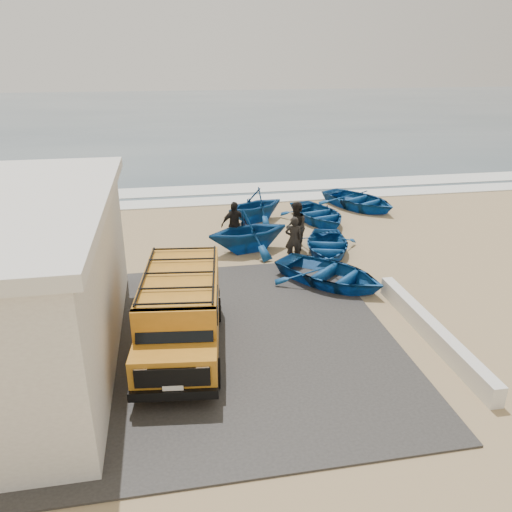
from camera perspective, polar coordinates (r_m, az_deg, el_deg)
ground at (r=15.87m, az=-2.19°, el=-5.62°), size 160.00×160.00×0.00m
slab at (r=14.00m, az=-9.22°, el=-9.90°), size 12.00×10.00×0.05m
ocean at (r=70.33m, az=-9.11°, el=15.84°), size 180.00×88.00×0.01m
surf_line at (r=27.00m, az=-5.92°, el=6.21°), size 180.00×1.60×0.06m
surf_wash at (r=29.41m, az=-6.34°, el=7.49°), size 180.00×2.20×0.04m
parapet at (r=14.76m, az=19.42°, el=-8.06°), size 0.35×6.00×0.55m
van at (r=13.28m, az=-8.57°, el=-6.12°), size 2.53×5.19×2.14m
boat_near_left at (r=17.25m, az=8.42°, el=-1.98°), size 4.72×4.82×0.82m
boat_near_right at (r=19.89m, az=8.09°, el=1.23°), size 3.39×4.08×0.73m
boat_mid_left at (r=19.82m, az=-0.88°, el=2.95°), size 3.89×3.56×1.74m
boat_mid_right at (r=23.74m, az=7.08°, el=4.83°), size 3.53×4.34×0.79m
boat_far_left at (r=23.49m, az=-0.10°, el=5.87°), size 3.94×3.77×1.61m
boat_far_right at (r=26.18m, az=11.67°, el=6.28°), size 4.65×5.15×0.88m
fisherman_front at (r=18.85m, az=4.31°, el=1.92°), size 0.73×0.56×1.79m
fisherman_middle at (r=19.91m, az=4.59°, el=3.36°), size 0.87×1.06×2.00m
fisherman_back at (r=20.27m, az=-2.53°, el=3.61°), size 1.20×0.76×1.91m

